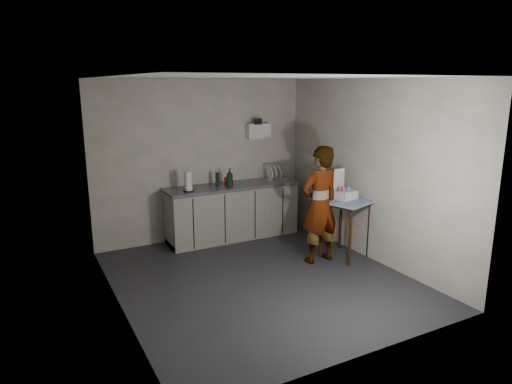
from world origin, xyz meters
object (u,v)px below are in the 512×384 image
paper_towel (188,182)px  bakery_box (343,192)px  standing_man (320,205)px  soda_can (227,181)px  dish_rack (274,176)px  side_table (346,207)px  kitchen_counter (233,213)px  dark_bottle (217,179)px  soap_bottle (230,177)px

paper_towel → bakery_box: size_ratio=0.74×
standing_man → bakery_box: (0.45, 0.05, 0.13)m
soda_can → dish_rack: 0.91m
side_table → kitchen_counter: bearing=107.6°
side_table → paper_towel: size_ratio=2.86×
paper_towel → bakery_box: (1.90, -1.37, -0.08)m
dark_bottle → kitchen_counter: bearing=-10.1°
kitchen_counter → soap_bottle: size_ratio=7.49×
bakery_box → soap_bottle: bearing=123.4°
paper_towel → bakery_box: 2.35m
side_table → dark_bottle: bearing=112.4°
soda_can → standing_man: bearing=-63.9°
standing_man → paper_towel: standing_man is taller
soda_can → bakery_box: 1.92m
kitchen_counter → side_table: (1.10, -1.57, 0.34)m
kitchen_counter → dark_bottle: bearing=169.9°
kitchen_counter → soda_can: size_ratio=16.47×
standing_man → dark_bottle: size_ratio=7.74×
dark_bottle → bakery_box: bakery_box is taller
side_table → soda_can: soda_can is taller
side_table → standing_man: standing_man is taller
soap_bottle → dark_bottle: bearing=135.2°
soda_can → paper_towel: (-0.69, -0.12, 0.08)m
side_table → soda_can: (-1.20, 1.58, 0.21)m
paper_towel → bakery_box: bearing=-35.8°
kitchen_counter → paper_towel: 1.02m
standing_man → soda_can: (-0.76, 1.54, 0.13)m
soap_bottle → bakery_box: bearing=-48.9°
kitchen_counter → dark_bottle: size_ratio=10.22×
kitchen_counter → side_table: bearing=-55.1°
kitchen_counter → bakery_box: 1.93m
dark_bottle → dish_rack: bearing=-1.7°
side_table → soap_bottle: soap_bottle is taller
soap_bottle → dark_bottle: size_ratio=1.36×
kitchen_counter → dish_rack: (0.81, 0.01, 0.55)m
standing_man → dish_rack: 1.56m
kitchen_counter → paper_towel: paper_towel is taller
soap_bottle → dish_rack: 0.91m
kitchen_counter → soap_bottle: soap_bottle is taller
dish_rack → dark_bottle: bearing=178.3°
kitchen_counter → side_table: size_ratio=2.54×
dark_bottle → paper_towel: bearing=-164.4°
dish_rack → soap_bottle: bearing=-172.5°
dark_bottle → bakery_box: bearing=-48.5°
bakery_box → standing_man: bearing=178.7°
bakery_box → side_table: bearing=-102.0°
side_table → standing_man: size_ratio=0.52×
side_table → bakery_box: bakery_box is taller
standing_man → side_table: bearing=171.7°
kitchen_counter → bakery_box: (1.11, -1.48, 0.55)m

